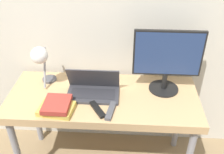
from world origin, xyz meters
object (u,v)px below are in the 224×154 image
at_px(laptop, 93,89).
at_px(desk_lamp, 41,58).
at_px(book_stack, 57,107).
at_px(monitor, 167,59).

height_order(laptop, desk_lamp, desk_lamp).
distance_m(laptop, desk_lamp, 0.42).
xyz_separation_m(desk_lamp, book_stack, (0.14, -0.24, -0.22)).
height_order(laptop, monitor, monitor).
bearing_deg(desk_lamp, laptop, -7.46).
distance_m(laptop, monitor, 0.56).
height_order(desk_lamp, book_stack, desk_lamp).
distance_m(monitor, desk_lamp, 0.88).
bearing_deg(book_stack, monitor, 21.72).
height_order(monitor, book_stack, monitor).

